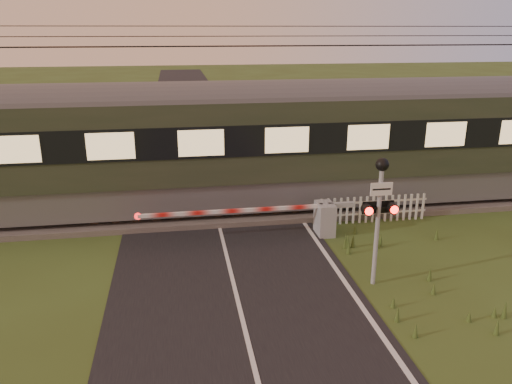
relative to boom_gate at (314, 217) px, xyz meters
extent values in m
plane|color=#38481B|center=(-2.81, -3.89, -0.56)|extent=(160.00, 160.00, 0.00)
cube|color=black|center=(-2.81, -3.89, -0.55)|extent=(6.00, 140.00, 0.02)
cube|color=#47423D|center=(-2.81, 2.61, -0.50)|extent=(140.00, 3.40, 0.24)
cube|color=slate|center=(-2.81, 1.89, -0.30)|extent=(140.00, 0.08, 0.14)
cube|color=slate|center=(-2.81, 3.33, -0.30)|extent=(140.00, 0.08, 0.14)
cube|color=#2D2116|center=(-2.81, 2.61, -0.37)|extent=(0.24, 2.20, 0.06)
cylinder|color=black|center=(-2.81, 2.31, 4.94)|extent=(120.00, 0.02, 0.02)
cylinder|color=black|center=(-2.81, 2.91, 4.94)|extent=(120.00, 0.02, 0.02)
cylinder|color=black|center=(-2.81, 2.61, 5.54)|extent=(120.00, 0.02, 0.02)
cylinder|color=black|center=(-2.81, 2.61, 5.24)|extent=(120.00, 0.02, 0.02)
cube|color=slate|center=(-0.65, 2.61, 0.28)|extent=(20.58, 2.72, 1.02)
cube|color=#283322|center=(-0.65, 2.61, 2.06)|extent=(21.44, 2.96, 2.55)
cylinder|color=#4C4C4F|center=(-0.65, 2.61, 3.34)|extent=(21.44, 1.04, 1.04)
cube|color=#FFD893|center=(-0.65, 1.08, 2.19)|extent=(18.44, 0.04, 0.80)
cube|color=gray|center=(0.33, 0.00, -0.07)|extent=(0.50, 0.77, 1.00)
cylinder|color=gray|center=(0.20, 0.00, -0.07)|extent=(0.11, 0.11, 1.00)
cube|color=gray|center=(0.83, 0.00, 0.36)|extent=(0.82, 0.15, 0.15)
cube|color=red|center=(-2.51, 0.00, 0.36)|extent=(5.42, 0.10, 0.10)
cylinder|color=red|center=(-5.23, 0.00, 0.36)|extent=(0.20, 0.04, 0.20)
cylinder|color=gray|center=(0.62, -3.24, 0.90)|extent=(0.11, 0.11, 2.92)
cube|color=white|center=(0.62, -3.30, 1.92)|extent=(0.54, 0.03, 0.31)
sphere|color=black|center=(0.62, -3.24, 2.49)|extent=(0.31, 0.31, 0.31)
cube|color=black|center=(0.62, -3.24, 1.43)|extent=(0.73, 0.06, 0.06)
cylinder|color=#FF140C|center=(0.30, -3.42, 1.43)|extent=(0.19, 0.02, 0.19)
cylinder|color=#FF140C|center=(0.93, -3.42, 1.43)|extent=(0.19, 0.02, 0.19)
cube|color=black|center=(0.62, -3.19, 1.43)|extent=(0.78, 0.02, 0.31)
cube|color=silver|center=(2.17, 0.74, -0.27)|extent=(3.70, 0.04, 0.06)
cube|color=silver|center=(2.17, 0.74, 0.13)|extent=(3.70, 0.04, 0.06)
camera|label=1|loc=(-4.03, -13.69, 5.46)|focal=35.00mm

